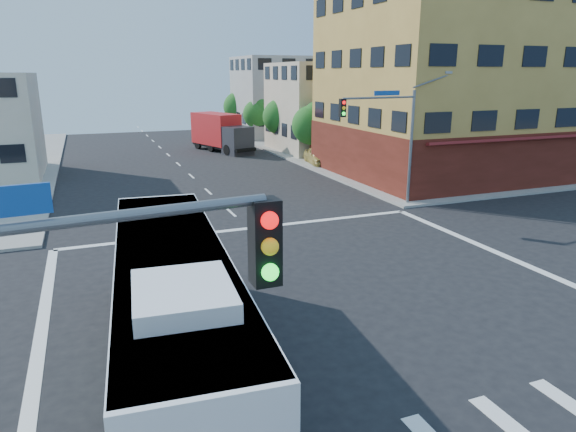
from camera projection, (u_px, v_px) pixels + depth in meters
name	position (u px, v px, depth m)	size (l,w,h in m)	color
ground	(326.00, 299.00, 18.69)	(120.00, 120.00, 0.00)	black
sidewalk_ne	(462.00, 140.00, 62.38)	(50.00, 50.00, 0.15)	gray
corner_building_ne	(454.00, 100.00, 40.72)	(18.10, 15.44, 14.00)	#BC9443
building_east_near	(333.00, 107.00, 53.93)	(12.06, 10.06, 9.00)	#C5AF97
building_east_far	(285.00, 97.00, 66.35)	(12.06, 10.06, 10.00)	#9F9E9A
signal_mast_ne	(389.00, 126.00, 30.07)	(7.91, 1.13, 8.07)	slate
street_tree_a	(313.00, 123.00, 46.96)	(3.60, 3.60, 5.53)	#332012
street_tree_b	(282.00, 115.00, 54.09)	(3.80, 3.80, 5.79)	#332012
street_tree_c	(258.00, 112.00, 61.34)	(3.40, 3.40, 5.29)	#332012
street_tree_d	(239.00, 105.00, 68.40)	(4.00, 4.00, 6.03)	#332012
transit_bus	(174.00, 308.00, 13.68)	(3.84, 13.29, 3.88)	black
box_truck	(221.00, 133.00, 53.85)	(5.04, 8.97, 3.88)	#29282E
parked_car	(318.00, 156.00, 46.07)	(1.83, 4.54, 1.55)	tan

